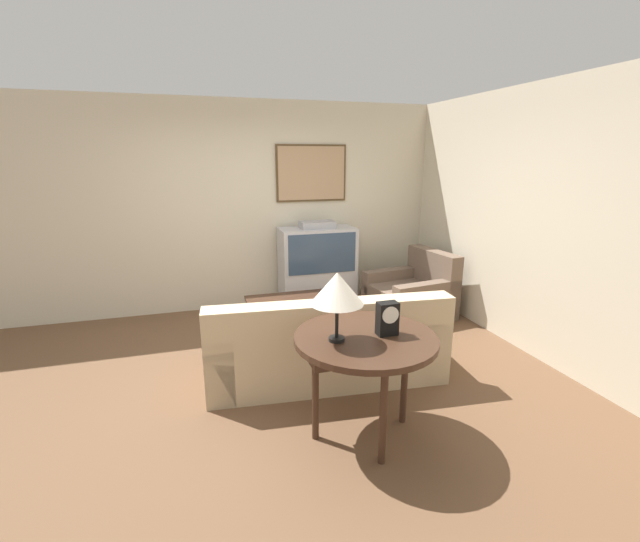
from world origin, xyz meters
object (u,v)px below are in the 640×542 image
at_px(mantel_clock, 387,318).
at_px(table_lamp, 337,289).
at_px(coffee_table, 301,302).
at_px(tv, 317,267).
at_px(couch, 325,347).
at_px(console_table, 366,345).
at_px(armchair, 412,295).

bearing_deg(mantel_clock, table_lamp, 179.79).
relative_size(coffee_table, table_lamp, 2.48).
height_order(tv, couch, tv).
bearing_deg(mantel_clock, console_table, 172.85).
distance_m(coffee_table, mantel_clock, 1.99).
xyz_separation_m(tv, couch, (-0.49, -1.92, -0.26)).
bearing_deg(tv, mantel_clock, -96.64).
distance_m(couch, mantel_clock, 1.12).
bearing_deg(couch, table_lamp, 82.44).
bearing_deg(table_lamp, console_table, 4.50).
bearing_deg(tv, armchair, -32.19).
bearing_deg(tv, couch, -104.34).
distance_m(couch, table_lamp, 1.28).
bearing_deg(armchair, mantel_clock, -40.58).
relative_size(console_table, table_lamp, 2.09).
relative_size(tv, mantel_clock, 4.95).
bearing_deg(console_table, couch, 90.57).
xyz_separation_m(couch, table_lamp, (-0.21, -0.93, 0.85)).
xyz_separation_m(console_table, mantel_clock, (0.15, -0.02, 0.19)).
xyz_separation_m(coffee_table, table_lamp, (-0.23, -1.92, 0.75)).
height_order(console_table, table_lamp, table_lamp).
bearing_deg(coffee_table, couch, -91.08).
height_order(armchair, console_table, armchair).
bearing_deg(table_lamp, mantel_clock, -0.21).
relative_size(couch, armchair, 2.15).
relative_size(armchair, mantel_clock, 4.31).
bearing_deg(tv, coffee_table, -116.94).
bearing_deg(console_table, coffee_table, 89.71).
relative_size(tv, couch, 0.53).
bearing_deg(armchair, couch, -59.25).
xyz_separation_m(tv, table_lamp, (-0.70, -2.85, 0.60)).
bearing_deg(tv, table_lamp, -103.89).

